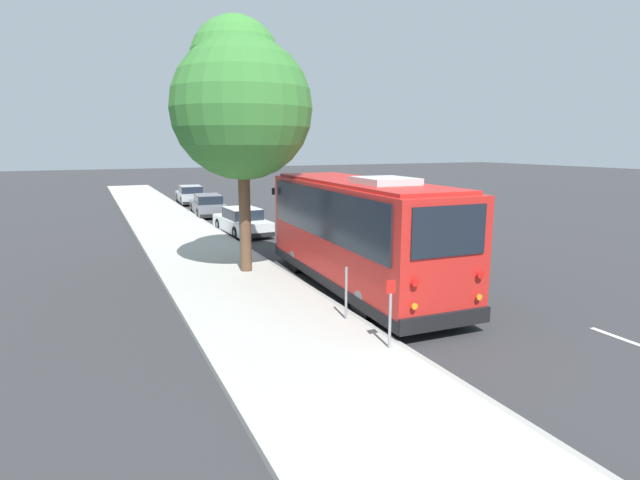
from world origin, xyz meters
The scene contains 12 objects.
ground_plane centered at (0.00, 0.00, 0.00)m, with size 160.00×160.00×0.00m, color #333335.
sidewalk_slab centered at (0.00, 3.46, 0.07)m, with size 80.00×3.73×0.15m, color #B2AFA8.
curb_strip centered at (0.00, 1.52, 0.07)m, with size 80.00×0.14×0.15m, color #9D9A94.
shuttle_bus centered at (-1.29, 0.12, 1.82)m, with size 8.88×2.81×3.40m.
parked_sedan_white centered at (9.19, 0.56, 0.58)m, with size 4.43×1.85×1.26m.
parked_sedan_gray centered at (16.32, 0.59, 0.58)m, with size 4.75×2.00×1.26m.
parked_sedan_silver centered at (22.87, 0.39, 0.60)m, with size 4.39×1.93×1.30m.
street_tree centered at (1.78, 2.63, 5.62)m, with size 4.42×4.42×8.05m.
sign_post_near centered at (-5.72, 1.85, 0.89)m, with size 0.06×0.22×1.43m.
sign_post_far centered at (-3.84, 1.85, 0.78)m, with size 0.06×0.06×1.27m.
lane_stripe_mid centered at (-1.67, -3.29, 0.00)m, with size 2.40×0.14×0.01m, color silver.
lane_stripe_ahead centered at (4.33, -3.29, 0.00)m, with size 2.40×0.14×0.01m, color silver.
Camera 1 is at (-13.81, 7.20, 4.24)m, focal length 28.00 mm.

